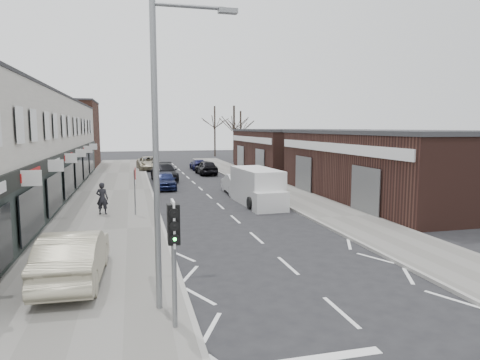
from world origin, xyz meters
TOP-DOWN VIEW (x-y plane):
  - ground at (0.00, 0.00)m, footprint 160.00×160.00m
  - pavement_left at (-6.75, 22.00)m, footprint 5.50×64.00m
  - pavement_right at (5.75, 22.00)m, footprint 3.50×64.00m
  - shop_terrace_left at (-13.50, 19.50)m, footprint 8.00×41.00m
  - brick_block_far at (-13.50, 45.00)m, footprint 8.00×10.00m
  - right_unit_near at (12.50, 14.00)m, footprint 10.00×18.00m
  - right_unit_far at (12.50, 34.00)m, footprint 10.00×16.00m
  - tree_far_a at (9.00, 48.00)m, footprint 3.60×3.60m
  - tree_far_b at (11.50, 54.00)m, footprint 3.60×3.60m
  - tree_far_c at (8.50, 60.00)m, footprint 3.60×3.60m
  - traffic_light at (-4.40, -2.02)m, footprint 0.28×0.60m
  - street_lamp at (-4.53, -0.80)m, footprint 2.23×0.22m
  - warning_sign at (-5.16, 12.00)m, footprint 0.12×0.80m
  - white_van at (2.46, 14.09)m, footprint 2.36×5.98m
  - sedan_on_pavement at (-7.15, 1.90)m, footprint 1.88×4.96m
  - pedestrian at (-6.96, 12.55)m, footprint 0.72×0.55m
  - parked_car_left_a at (-2.76, 22.45)m, footprint 1.79×4.20m
  - parked_car_left_b at (-2.47, 27.80)m, footprint 2.34×5.56m
  - parked_car_left_c at (-3.40, 38.78)m, footprint 2.90×5.71m
  - parked_car_right_a at (2.20, 18.76)m, footprint 1.74×4.61m
  - parked_car_right_b at (2.20, 32.05)m, footprint 1.98×4.52m
  - parked_car_right_c at (2.20, 37.38)m, footprint 1.73×4.21m

SIDE VIEW (x-z plane):
  - ground at x=0.00m, z-range 0.00..0.00m
  - tree_far_a at x=9.00m, z-range -4.00..4.00m
  - tree_far_b at x=11.50m, z-range -3.75..3.75m
  - tree_far_c at x=8.50m, z-range -4.25..4.25m
  - pavement_left at x=-6.75m, z-range 0.00..0.12m
  - pavement_right at x=5.75m, z-range 0.00..0.12m
  - parked_car_right_c at x=2.20m, z-range 0.00..1.22m
  - parked_car_left_a at x=-2.76m, z-range 0.00..1.41m
  - parked_car_right_a at x=2.20m, z-range 0.00..1.50m
  - parked_car_right_b at x=2.20m, z-range 0.00..1.52m
  - parked_car_left_c at x=-3.40m, z-range 0.00..1.55m
  - parked_car_left_b at x=-2.47m, z-range 0.00..1.60m
  - sedan_on_pavement at x=-7.15m, z-range 0.12..1.73m
  - pedestrian at x=-6.96m, z-range 0.12..1.90m
  - white_van at x=2.46m, z-range -0.06..2.22m
  - warning_sign at x=-5.16m, z-range 0.85..3.55m
  - right_unit_near at x=12.50m, z-range 0.00..4.50m
  - right_unit_far at x=12.50m, z-range 0.00..4.50m
  - traffic_light at x=-4.40m, z-range 0.86..3.96m
  - shop_terrace_left at x=-13.50m, z-range 0.00..7.10m
  - brick_block_far at x=-13.50m, z-range 0.00..8.00m
  - street_lamp at x=-4.53m, z-range 0.62..8.62m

